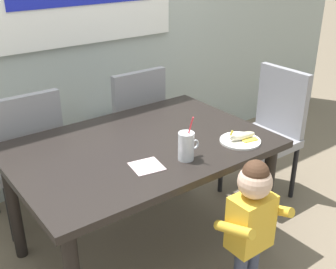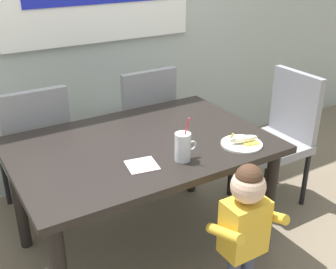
{
  "view_description": "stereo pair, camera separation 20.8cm",
  "coord_description": "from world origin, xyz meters",
  "px_view_note": "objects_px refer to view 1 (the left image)",
  "views": [
    {
      "loc": [
        -1.13,
        -1.77,
        1.77
      ],
      "look_at": [
        0.12,
        -0.1,
        0.8
      ],
      "focal_mm": 44.64,
      "sensor_mm": 36.0,
      "label": 1
    },
    {
      "loc": [
        -0.96,
        -1.89,
        1.77
      ],
      "look_at": [
        0.12,
        -0.1,
        0.8
      ],
      "focal_mm": 44.64,
      "sensor_mm": 36.0,
      "label": 2
    }
  ],
  "objects_px": {
    "dining_chair_left": "(27,152)",
    "dining_chair_right": "(132,122)",
    "milk_cup": "(186,148)",
    "dining_chair_far": "(269,127)",
    "peeled_banana": "(243,136)",
    "toddler_standing": "(252,216)",
    "dining_table": "(141,158)",
    "paper_napkin": "(147,166)",
    "snack_plate": "(240,141)"
  },
  "relations": [
    {
      "from": "snack_plate",
      "to": "paper_napkin",
      "type": "relative_size",
      "value": 1.53
    },
    {
      "from": "dining_table",
      "to": "dining_chair_left",
      "type": "relative_size",
      "value": 1.49
    },
    {
      "from": "milk_cup",
      "to": "peeled_banana",
      "type": "xyz_separation_m",
      "value": [
        0.39,
        -0.02,
        -0.04
      ]
    },
    {
      "from": "dining_chair_far",
      "to": "milk_cup",
      "type": "xyz_separation_m",
      "value": [
        -1.04,
        -0.31,
        0.27
      ]
    },
    {
      "from": "dining_chair_far",
      "to": "paper_napkin",
      "type": "height_order",
      "value": "dining_chair_far"
    },
    {
      "from": "dining_chair_right",
      "to": "snack_plate",
      "type": "distance_m",
      "value": 1.03
    },
    {
      "from": "dining_chair_far",
      "to": "toddler_standing",
      "type": "height_order",
      "value": "dining_chair_far"
    },
    {
      "from": "dining_chair_left",
      "to": "toddler_standing",
      "type": "relative_size",
      "value": 1.15
    },
    {
      "from": "paper_napkin",
      "to": "dining_chair_far",
      "type": "bearing_deg",
      "value": 11.6
    },
    {
      "from": "dining_chair_left",
      "to": "dining_chair_right",
      "type": "height_order",
      "value": "same"
    },
    {
      "from": "dining_chair_far",
      "to": "toddler_standing",
      "type": "bearing_deg",
      "value": -53.54
    },
    {
      "from": "dining_table",
      "to": "paper_napkin",
      "type": "xyz_separation_m",
      "value": [
        -0.12,
        -0.24,
        0.1
      ]
    },
    {
      "from": "dining_chair_right",
      "to": "snack_plate",
      "type": "relative_size",
      "value": 4.17
    },
    {
      "from": "dining_table",
      "to": "toddler_standing",
      "type": "height_order",
      "value": "toddler_standing"
    },
    {
      "from": "dining_chair_far",
      "to": "paper_napkin",
      "type": "distance_m",
      "value": 1.29
    },
    {
      "from": "toddler_standing",
      "to": "snack_plate",
      "type": "bearing_deg",
      "value": 54.52
    },
    {
      "from": "dining_table",
      "to": "milk_cup",
      "type": "relative_size",
      "value": 5.76
    },
    {
      "from": "peeled_banana",
      "to": "dining_chair_far",
      "type": "bearing_deg",
      "value": 27.41
    },
    {
      "from": "dining_chair_right",
      "to": "dining_chair_far",
      "type": "distance_m",
      "value": 1.01
    },
    {
      "from": "dining_chair_right",
      "to": "dining_table",
      "type": "bearing_deg",
      "value": 61.76
    },
    {
      "from": "dining_chair_left",
      "to": "dining_table",
      "type": "bearing_deg",
      "value": 122.59
    },
    {
      "from": "dining_chair_far",
      "to": "toddler_standing",
      "type": "distance_m",
      "value": 1.12
    },
    {
      "from": "dining_chair_left",
      "to": "snack_plate",
      "type": "relative_size",
      "value": 4.17
    },
    {
      "from": "dining_chair_far",
      "to": "dining_chair_left",
      "type": "bearing_deg",
      "value": -112.98
    },
    {
      "from": "dining_chair_left",
      "to": "milk_cup",
      "type": "height_order",
      "value": "milk_cup"
    },
    {
      "from": "milk_cup",
      "to": "snack_plate",
      "type": "relative_size",
      "value": 1.08
    },
    {
      "from": "dining_chair_right",
      "to": "toddler_standing",
      "type": "distance_m",
      "value": 1.34
    },
    {
      "from": "toddler_standing",
      "to": "milk_cup",
      "type": "relative_size",
      "value": 3.38
    },
    {
      "from": "peeled_banana",
      "to": "dining_chair_right",
      "type": "bearing_deg",
      "value": 96.11
    },
    {
      "from": "toddler_standing",
      "to": "milk_cup",
      "type": "bearing_deg",
      "value": 111.79
    },
    {
      "from": "dining_table",
      "to": "snack_plate",
      "type": "bearing_deg",
      "value": -34.36
    },
    {
      "from": "toddler_standing",
      "to": "peeled_banana",
      "type": "bearing_deg",
      "value": 52.65
    },
    {
      "from": "dining_chair_right",
      "to": "milk_cup",
      "type": "xyz_separation_m",
      "value": [
        -0.28,
        -0.98,
        0.27
      ]
    },
    {
      "from": "toddler_standing",
      "to": "milk_cup",
      "type": "distance_m",
      "value": 0.47
    },
    {
      "from": "dining_chair_right",
      "to": "milk_cup",
      "type": "bearing_deg",
      "value": 74.0
    },
    {
      "from": "dining_chair_right",
      "to": "dining_chair_far",
      "type": "relative_size",
      "value": 1.0
    },
    {
      "from": "snack_plate",
      "to": "peeled_banana",
      "type": "bearing_deg",
      "value": -6.11
    },
    {
      "from": "toddler_standing",
      "to": "dining_chair_far",
      "type": "bearing_deg",
      "value": 36.46
    },
    {
      "from": "dining_chair_far",
      "to": "dining_chair_right",
      "type": "bearing_deg",
      "value": -131.65
    },
    {
      "from": "dining_table",
      "to": "paper_napkin",
      "type": "height_order",
      "value": "paper_napkin"
    },
    {
      "from": "dining_chair_left",
      "to": "snack_plate",
      "type": "height_order",
      "value": "dining_chair_left"
    },
    {
      "from": "milk_cup",
      "to": "dining_chair_left",
      "type": "bearing_deg",
      "value": 118.25
    },
    {
      "from": "milk_cup",
      "to": "snack_plate",
      "type": "distance_m",
      "value": 0.38
    },
    {
      "from": "dining_table",
      "to": "dining_chair_right",
      "type": "distance_m",
      "value": 0.79
    },
    {
      "from": "milk_cup",
      "to": "dining_chair_far",
      "type": "bearing_deg",
      "value": 16.71
    },
    {
      "from": "dining_chair_far",
      "to": "peeled_banana",
      "type": "distance_m",
      "value": 0.77
    },
    {
      "from": "dining_chair_left",
      "to": "dining_chair_right",
      "type": "relative_size",
      "value": 1.0
    },
    {
      "from": "peeled_banana",
      "to": "paper_napkin",
      "type": "distance_m",
      "value": 0.61
    },
    {
      "from": "dining_table",
      "to": "dining_chair_left",
      "type": "xyz_separation_m",
      "value": [
        -0.43,
        0.68,
        -0.11
      ]
    },
    {
      "from": "dining_chair_far",
      "to": "paper_napkin",
      "type": "relative_size",
      "value": 6.4
    }
  ]
}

